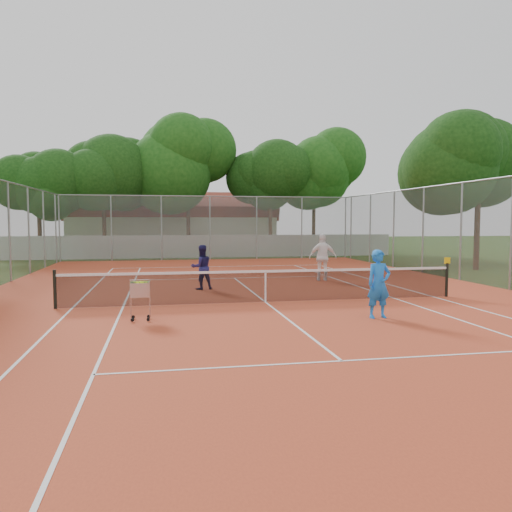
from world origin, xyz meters
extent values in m
plane|color=#1B360E|center=(0.00, 0.00, 0.00)|extent=(120.00, 120.00, 0.00)
cube|color=#BD4424|center=(0.00, 0.00, 0.01)|extent=(18.00, 34.00, 0.02)
cube|color=white|center=(0.00, 0.00, 0.02)|extent=(10.98, 23.78, 0.01)
cube|color=black|center=(0.00, 0.00, 0.51)|extent=(11.88, 0.10, 0.98)
cube|color=slate|center=(0.00, 0.00, 2.00)|extent=(18.00, 34.00, 4.00)
cube|color=silver|center=(0.00, 19.00, 0.75)|extent=(26.00, 0.30, 1.50)
cube|color=beige|center=(-2.00, 29.00, 2.20)|extent=(16.40, 9.00, 4.40)
cube|color=black|center=(0.00, 22.00, 5.00)|extent=(29.00, 19.00, 10.00)
imported|color=blue|center=(2.28, -2.89, 0.87)|extent=(0.65, 0.46, 1.71)
imported|color=#1C1A4E|center=(-1.64, 3.17, 0.81)|extent=(0.89, 0.77, 1.58)
imported|color=white|center=(3.42, 4.90, 0.97)|extent=(1.18, 0.67, 1.90)
cube|color=#BABBC2|center=(-3.55, -2.11, 0.53)|extent=(0.56, 0.56, 1.03)
camera|label=1|loc=(-3.04, -14.43, 2.43)|focal=35.00mm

